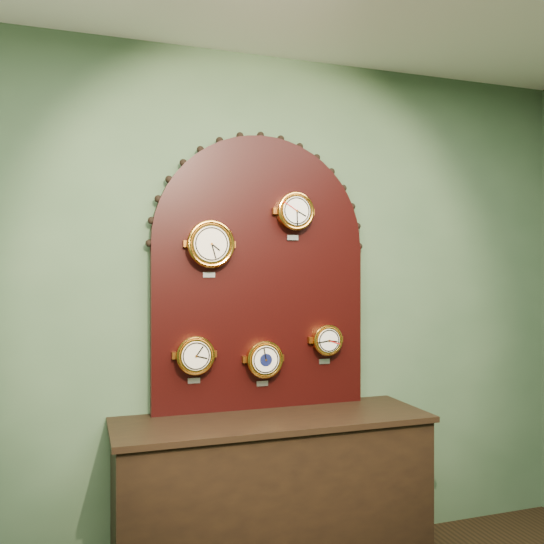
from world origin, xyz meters
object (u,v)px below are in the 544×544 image
object	(u,v)px
arabic_clock	(295,211)
roman_clock	(210,244)
shop_counter	(273,500)
barometer	(264,359)
display_board	(261,264)
hygrometer	(195,355)
tide_clock	(327,340)

from	to	relation	value
arabic_clock	roman_clock	bearing A→B (deg)	-179.88
shop_counter	barometer	distance (m)	0.72
shop_counter	barometer	size ratio (longest dim) A/B	6.29
display_board	hygrometer	distance (m)	0.61
hygrometer	tide_clock	size ratio (longest dim) A/B	1.12
roman_clock	barometer	size ratio (longest dim) A/B	1.19
shop_counter	arabic_clock	distance (m)	1.53
arabic_clock	tide_clock	distance (m)	0.74
hygrometer	display_board	bearing A→B (deg)	9.89
display_board	roman_clock	world-z (taller)	display_board
roman_clock	tide_clock	size ratio (longest dim) A/B	1.33
shop_counter	barometer	world-z (taller)	barometer
display_board	roman_clock	size ratio (longest dim) A/B	5.07
arabic_clock	display_board	bearing A→B (deg)	159.50
arabic_clock	shop_counter	bearing A→B (deg)	-139.03
shop_counter	roman_clock	bearing A→B (deg)	152.81
arabic_clock	barometer	world-z (taller)	arabic_clock
tide_clock	arabic_clock	bearing A→B (deg)	-179.69
arabic_clock	tide_clock	bearing A→B (deg)	0.31
roman_clock	barometer	distance (m)	0.69
shop_counter	roman_clock	xyz separation A→B (m)	(-0.30, 0.15, 1.33)
roman_clock	shop_counter	bearing A→B (deg)	-27.19
roman_clock	barometer	xyz separation A→B (m)	(0.30, 0.00, -0.62)
roman_clock	arabic_clock	world-z (taller)	arabic_clock
roman_clock	tide_clock	bearing A→B (deg)	0.17
shop_counter	arabic_clock	bearing A→B (deg)	40.97
shop_counter	roman_clock	world-z (taller)	roman_clock
roman_clock	hygrometer	distance (m)	0.59
roman_clock	hygrometer	size ratio (longest dim) A/B	1.18
display_board	hygrometer	world-z (taller)	display_board
barometer	shop_counter	bearing A→B (deg)	-89.79
tide_clock	roman_clock	bearing A→B (deg)	-179.83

